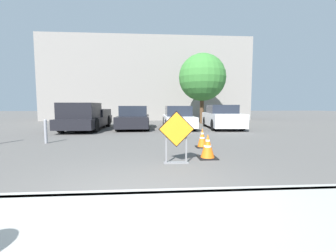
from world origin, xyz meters
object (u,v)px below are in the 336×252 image
at_px(road_closed_sign, 176,135).
at_px(traffic_cone_second, 202,138).
at_px(pickup_truck, 85,118).
at_px(parked_car_third, 222,117).
at_px(traffic_cone_nearest, 208,147).
at_px(parked_car_nearest, 134,118).
at_px(bollard_nearest, 46,130).
at_px(parked_car_second, 178,118).

bearing_deg(road_closed_sign, traffic_cone_second, 61.62).
bearing_deg(pickup_truck, parked_car_third, -176.70).
bearing_deg(parked_car_third, traffic_cone_nearest, 73.04).
height_order(traffic_cone_second, parked_car_nearest, parked_car_nearest).
bearing_deg(parked_car_nearest, traffic_cone_nearest, 107.19).
height_order(traffic_cone_nearest, parked_car_third, parked_car_third).
xyz_separation_m(traffic_cone_nearest, bollard_nearest, (-5.65, 2.91, 0.17)).
xyz_separation_m(traffic_cone_nearest, parked_car_nearest, (-2.68, 8.33, 0.33)).
height_order(road_closed_sign, bollard_nearest, road_closed_sign).
xyz_separation_m(pickup_truck, parked_car_second, (5.66, 0.49, -0.07)).
bearing_deg(traffic_cone_nearest, pickup_truck, 125.64).
distance_m(traffic_cone_second, pickup_truck, 8.34).
relative_size(parked_car_second, bollard_nearest, 4.51).
height_order(traffic_cone_nearest, parked_car_nearest, parked_car_nearest).
height_order(pickup_truck, bollard_nearest, pickup_truck).
height_order(pickup_truck, parked_car_second, pickup_truck).
distance_m(parked_car_nearest, bollard_nearest, 6.18).
bearing_deg(traffic_cone_nearest, parked_car_nearest, 107.86).
bearing_deg(parked_car_nearest, traffic_cone_second, 112.82).
distance_m(traffic_cone_nearest, bollard_nearest, 6.36).
relative_size(road_closed_sign, parked_car_second, 0.31).
relative_size(parked_car_second, parked_car_third, 0.97).
bearing_deg(traffic_cone_second, pickup_truck, 133.49).
xyz_separation_m(traffic_cone_second, parked_car_third, (2.75, 6.41, 0.38)).
xyz_separation_m(parked_car_third, bollard_nearest, (-8.62, -5.14, -0.20)).
bearing_deg(pickup_truck, traffic_cone_second, 134.33).
xyz_separation_m(parked_car_nearest, parked_car_third, (5.65, -0.27, 0.05)).
bearing_deg(traffic_cone_second, road_closed_sign, -118.38).
bearing_deg(parked_car_second, traffic_cone_nearest, 88.99).
bearing_deg(parked_car_second, parked_car_nearest, -3.02).
bearing_deg(pickup_truck, parked_car_nearest, -166.45).
distance_m(road_closed_sign, parked_car_third, 9.39).
xyz_separation_m(traffic_cone_nearest, parked_car_second, (0.14, 8.18, 0.33)).
bearing_deg(traffic_cone_second, traffic_cone_nearest, -97.73).
relative_size(traffic_cone_nearest, parked_car_second, 0.16).
bearing_deg(traffic_cone_second, parked_car_third, 66.80).
distance_m(parked_car_nearest, parked_car_second, 2.83).
relative_size(pickup_truck, parked_car_second, 1.29).
bearing_deg(traffic_cone_nearest, traffic_cone_second, 82.27).
distance_m(traffic_cone_second, bollard_nearest, 6.01).
height_order(parked_car_nearest, bollard_nearest, parked_car_nearest).
bearing_deg(parked_car_nearest, parked_car_second, 176.32).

